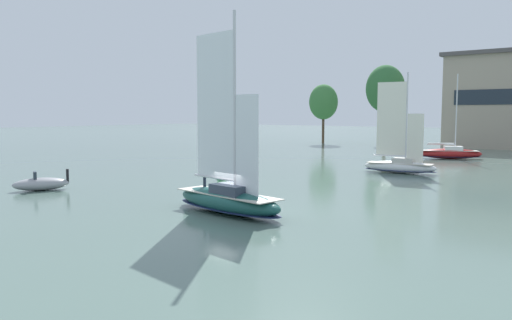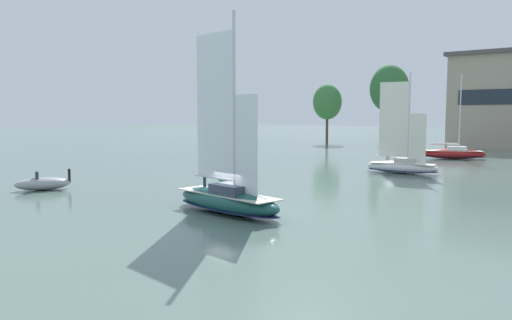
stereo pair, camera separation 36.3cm
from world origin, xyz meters
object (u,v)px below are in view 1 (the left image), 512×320
object	(u,v)px
motor_tender	(41,184)
sailboat_moored_near_marina	(450,153)
tree_shore_right	(323,102)
tree_shore_center	(385,89)
sailboat_main	(228,197)
channel_buoy	(223,169)
sailboat_moored_mid_channel	(400,165)

from	to	relation	value
motor_tender	sailboat_moored_near_marina	bearing A→B (deg)	68.98
sailboat_moored_near_marina	tree_shore_right	bearing A→B (deg)	146.01
tree_shore_center	motor_tender	world-z (taller)	tree_shore_center
sailboat_main	sailboat_moored_near_marina	bearing A→B (deg)	89.13
tree_shore_right	motor_tender	xyz separation A→B (m)	(12.49, -69.72, -7.98)
tree_shore_center	sailboat_moored_near_marina	bearing A→B (deg)	-52.39
motor_tender	channel_buoy	xyz separation A→B (m)	(7.01, 14.50, 0.34)
tree_shore_center	sailboat_moored_mid_channel	distance (m)	51.08
tree_shore_center	channel_buoy	size ratio (longest dim) A/B	7.26
sailboat_moored_near_marina	channel_buoy	bearing A→B (deg)	-108.89
sailboat_moored_mid_channel	motor_tender	distance (m)	34.43
tree_shore_right	channel_buoy	xyz separation A→B (m)	(19.50, -55.22, -7.64)
tree_shore_center	sailboat_main	distance (m)	75.74
tree_shore_right	sailboat_moored_near_marina	xyz separation A→B (m)	(31.20, -21.03, -7.73)
sailboat_main	sailboat_moored_mid_channel	size ratio (longest dim) A/B	1.19
tree_shore_center	sailboat_moored_mid_channel	bearing A→B (deg)	-66.19
tree_shore_center	channel_buoy	world-z (taller)	tree_shore_center
tree_shore_center	tree_shore_right	bearing A→B (deg)	-157.39
tree_shore_right	motor_tender	world-z (taller)	tree_shore_right
motor_tender	tree_shore_center	bearing A→B (deg)	90.88
sailboat_main	channel_buoy	bearing A→B (deg)	131.01
tree_shore_center	motor_tender	size ratio (longest dim) A/B	3.45
sailboat_moored_mid_channel	channel_buoy	bearing A→B (deg)	-130.41
motor_tender	channel_buoy	size ratio (longest dim) A/B	2.10
sailboat_moored_mid_channel	sailboat_moored_near_marina	bearing A→B (deg)	91.03
channel_buoy	tree_shore_center	bearing A→B (deg)	97.74
sailboat_main	tree_shore_right	bearing A→B (deg)	114.20
motor_tender	channel_buoy	distance (m)	16.11
motor_tender	tree_shore_right	bearing A→B (deg)	100.16
tree_shore_right	sailboat_main	world-z (taller)	sailboat_main
sailboat_moored_near_marina	motor_tender	xyz separation A→B (m)	(-18.71, -48.69, -0.25)
sailboat_main	motor_tender	size ratio (longest dim) A/B	2.69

